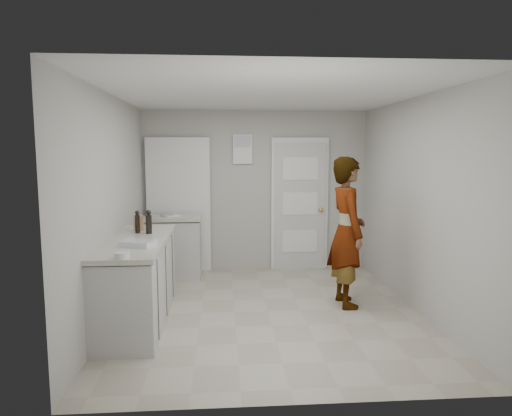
{
  "coord_description": "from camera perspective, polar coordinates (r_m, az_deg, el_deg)",
  "views": [
    {
      "loc": [
        -0.52,
        -5.14,
        1.87
      ],
      "look_at": [
        -0.11,
        0.4,
        1.18
      ],
      "focal_mm": 32.0,
      "sensor_mm": 36.0,
      "label": 1
    }
  ],
  "objects": [
    {
      "name": "main_counter",
      "position": [
        5.23,
        -14.51,
        -9.12
      ],
      "size": [
        0.64,
        1.96,
        0.93
      ],
      "color": "silver",
      "rests_on": "ground"
    },
    {
      "name": "oil_cruet_b",
      "position": [
        5.46,
        -14.6,
        -1.74
      ],
      "size": [
        0.06,
        0.06,
        0.26
      ],
      "color": "black",
      "rests_on": "main_counter"
    },
    {
      "name": "person",
      "position": [
        5.61,
        11.3,
        -2.94
      ],
      "size": [
        0.47,
        0.68,
        1.81
      ],
      "primitive_type": "imported",
      "rotation": [
        0.0,
        0.0,
        1.63
      ],
      "color": "silver",
      "rests_on": "ground"
    },
    {
      "name": "baking_dish",
      "position": [
        4.73,
        -14.52,
        -4.31
      ],
      "size": [
        0.37,
        0.32,
        0.06
      ],
      "rotation": [
        0.0,
        0.0,
        -0.34
      ],
      "color": "silver",
      "rests_on": "main_counter"
    },
    {
      "name": "papers",
      "position": [
        6.84,
        -10.61,
        -0.9
      ],
      "size": [
        0.34,
        0.36,
        0.01
      ],
      "primitive_type": "cube",
      "rotation": [
        0.0,
        0.0,
        0.58
      ],
      "color": "white",
      "rests_on": "side_counter"
    },
    {
      "name": "spice_jar",
      "position": [
        5.7,
        -13.3,
        -2.16
      ],
      "size": [
        0.06,
        0.06,
        0.09
      ],
      "primitive_type": "cylinder",
      "color": "tan",
      "rests_on": "main_counter"
    },
    {
      "name": "room_shell",
      "position": [
        7.15,
        -1.44,
        0.33
      ],
      "size": [
        4.0,
        4.0,
        4.0
      ],
      "color": "#B0ADA6",
      "rests_on": "ground"
    },
    {
      "name": "cake_mix_box",
      "position": [
        5.61,
        -14.47,
        -1.85
      ],
      "size": [
        0.12,
        0.06,
        0.18
      ],
      "primitive_type": "cube",
      "rotation": [
        0.0,
        0.0,
        0.1
      ],
      "color": "#A87D54",
      "rests_on": "main_counter"
    },
    {
      "name": "egg_bowl",
      "position": [
        4.24,
        -16.4,
        -5.68
      ],
      "size": [
        0.14,
        0.14,
        0.05
      ],
      "color": "silver",
      "rests_on": "main_counter"
    },
    {
      "name": "oil_cruet_a",
      "position": [
        5.39,
        -13.26,
        -1.76
      ],
      "size": [
        0.07,
        0.07,
        0.27
      ],
      "color": "black",
      "rests_on": "main_counter"
    },
    {
      "name": "side_counter",
      "position": [
        6.88,
        -10.28,
        -5.09
      ],
      "size": [
        0.84,
        0.61,
        0.93
      ],
      "color": "silver",
      "rests_on": "ground"
    },
    {
      "name": "ground",
      "position": [
        5.49,
        1.47,
        -12.78
      ],
      "size": [
        4.0,
        4.0,
        0.0
      ],
      "primitive_type": "plane",
      "color": "#A49C8A",
      "rests_on": "ground"
    }
  ]
}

